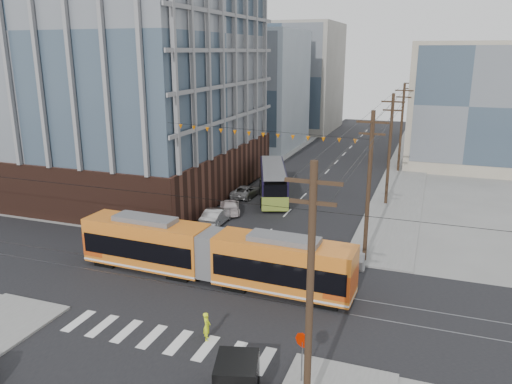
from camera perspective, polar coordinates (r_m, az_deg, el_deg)
ground at (r=30.39m, az=-7.45°, el=-13.54°), size 160.00×160.00×0.00m
office_building at (r=57.83m, az=-17.35°, el=14.59°), size 30.00×25.00×28.60m
bg_bldg_nw_near at (r=81.17m, az=-1.53°, el=11.68°), size 18.00×16.00×18.00m
bg_bldg_ne_near at (r=71.79m, az=22.87°, el=9.13°), size 14.00×14.00×16.00m
bg_bldg_nw_far at (r=99.12m, az=4.46°, el=12.97°), size 16.00×18.00×20.00m
bg_bldg_ne_far at (r=91.87m, az=23.58°, el=9.63°), size 16.00×16.00×14.00m
utility_pole_near at (r=20.13m, az=6.17°, el=-11.89°), size 0.30×0.30×11.00m
utility_pole_far at (r=80.02m, az=17.06°, el=8.43°), size 0.30×0.30×11.00m
streetcar at (r=33.48m, az=-5.13°, el=-7.09°), size 19.17×3.37×3.68m
city_bus at (r=52.27m, az=1.96°, el=1.22°), size 6.45×11.97×3.35m
parked_car_silver at (r=44.47m, az=-4.52°, el=-2.72°), size 1.68×4.49×1.47m
parked_car_white at (r=47.41m, az=-3.00°, el=-1.64°), size 3.45×4.72×1.27m
parked_car_grey at (r=52.47m, az=-1.17°, el=0.09°), size 2.26×4.55×1.24m
pedestrian at (r=27.44m, az=-5.65°, el=-15.03°), size 0.56×0.68×1.59m
stop_sign at (r=24.11m, az=5.27°, el=-18.59°), size 0.95×0.95×2.46m
jersey_barrier at (r=37.39m, az=11.92°, el=-7.32°), size 0.97×3.62×0.72m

